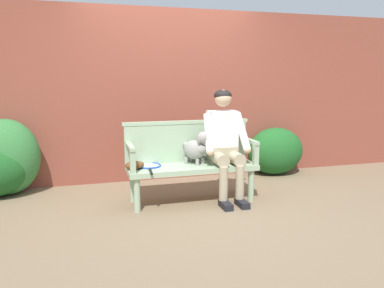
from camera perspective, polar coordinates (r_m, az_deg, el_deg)
ground_plane at (r=4.55m, az=-0.00°, el=-8.58°), size 40.00×40.00×0.00m
brick_garden_fence at (r=5.52m, az=-3.59°, el=7.32°), size 8.00×0.30×2.39m
hedge_bush_far_right at (r=5.84m, az=12.44°, el=-1.04°), size 0.86×0.59×0.71m
hedge_bush_mid_left at (r=5.22m, az=-26.16°, el=-1.79°), size 0.79×0.64×0.95m
garden_bench at (r=4.45m, az=-0.00°, el=-3.96°), size 1.51×0.49×0.44m
bench_backrest at (r=4.58m, az=-0.74°, el=0.50°), size 1.55×0.06×0.50m
bench_armrest_left_end at (r=4.17m, az=-9.16°, el=-1.35°), size 0.06×0.49×0.28m
bench_armrest_right_end at (r=4.56m, az=8.97°, el=-0.36°), size 0.06×0.49×0.28m
person_seated at (r=4.49m, az=4.89°, el=0.53°), size 0.56×0.64×1.31m
dog_on_bench at (r=4.44m, az=0.71°, el=-0.56°), size 0.32×0.37×0.39m
tennis_racket at (r=4.37m, az=-6.53°, el=-3.31°), size 0.31×0.57×0.03m
baseball_glove at (r=4.28m, az=-8.62°, el=-3.15°), size 0.25×0.21×0.09m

